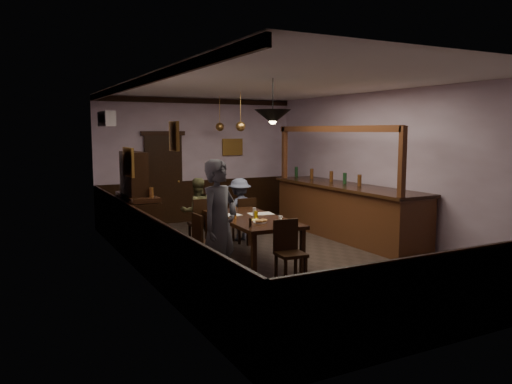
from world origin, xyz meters
TOP-DOWN VIEW (x-y plane):
  - room at (0.00, 0.00)m, footprint 5.01×8.01m
  - dining_table at (-0.60, -0.01)m, footprint 1.10×2.24m
  - chair_far_left at (-1.00, 1.28)m, footprint 0.43×0.43m
  - chair_far_right at (-0.10, 1.24)m, footprint 0.41×0.41m
  - chair_near at (-0.66, -1.34)m, footprint 0.43×0.43m
  - chair_side at (-1.53, -0.18)m, footprint 0.40×0.40m
  - person_standing at (-1.71, -1.22)m, footprint 0.79×0.71m
  - person_seated_left at (-0.98, 1.56)m, footprint 0.68×0.55m
  - person_seated_right at (-0.08, 1.52)m, footprint 0.90×0.64m
  - newspaper_left at (-0.87, 0.34)m, footprint 0.45×0.34m
  - newspaper_right at (-0.30, 0.20)m, footprint 0.46×0.36m
  - napkin at (-0.65, -0.26)m, footprint 0.16×0.16m
  - saucer at (-0.33, -0.61)m, footprint 0.15×0.15m
  - coffee_cup at (-0.34, -0.55)m, footprint 0.08×0.08m
  - pastry_plate at (-0.70, -0.51)m, footprint 0.22×0.22m
  - pastry_ring_a at (-0.73, -0.56)m, footprint 0.13×0.13m
  - pastry_ring_b at (-0.65, -0.55)m, footprint 0.13×0.13m
  - soda_can at (-0.57, -0.13)m, footprint 0.07×0.07m
  - beer_glass at (-0.89, 0.03)m, footprint 0.06×0.06m
  - water_glass at (-0.51, 0.05)m, footprint 0.06×0.06m
  - pepper_mill at (-1.01, -0.78)m, footprint 0.04×0.04m
  - sideboard at (-2.21, 1.33)m, footprint 0.50×1.40m
  - bar_counter at (1.99, 0.74)m, footprint 0.96×4.11m
  - door_back at (-0.90, 3.95)m, footprint 0.90×0.06m
  - ac_unit at (-2.38, 2.90)m, footprint 0.20×0.85m
  - picture_left_small at (-2.46, -1.60)m, footprint 0.04×0.28m
  - picture_left_large at (-2.46, 0.80)m, footprint 0.04×0.62m
  - picture_back at (0.90, 3.96)m, footprint 0.55×0.04m
  - pendant_iron at (-0.64, -0.81)m, footprint 0.56×0.56m
  - pendant_brass_mid at (0.10, 1.84)m, footprint 0.20×0.20m
  - pendant_brass_far at (0.30, 3.37)m, footprint 0.20×0.20m

SIDE VIEW (x-z plane):
  - chair_far_right at x=-0.10m, z-range 0.04..0.95m
  - chair_side at x=-1.53m, z-range 0.04..0.95m
  - chair_near at x=-0.66m, z-range 0.04..0.96m
  - chair_far_left at x=-1.00m, z-range 0.04..0.99m
  - bar_counter at x=1.99m, z-range -0.57..1.74m
  - person_seated_right at x=-0.08m, z-range 0.00..1.26m
  - person_seated_left at x=-0.98m, z-range 0.00..1.31m
  - dining_table at x=-0.60m, z-range 0.31..1.06m
  - sideboard at x=-2.21m, z-range -0.18..1.66m
  - napkin at x=-0.65m, z-range 0.75..0.75m
  - newspaper_left at x=-0.87m, z-range 0.75..0.76m
  - newspaper_right at x=-0.30m, z-range 0.75..0.76m
  - saucer at x=-0.33m, z-range 0.75..0.76m
  - pastry_plate at x=-0.70m, z-range 0.75..0.76m
  - pastry_ring_a at x=-0.73m, z-range 0.77..0.81m
  - pastry_ring_b at x=-0.65m, z-range 0.77..0.81m
  - coffee_cup at x=-0.34m, z-range 0.76..0.84m
  - soda_can at x=-0.57m, z-range 0.75..0.87m
  - pepper_mill at x=-1.01m, z-range 0.75..0.89m
  - water_glass at x=-0.51m, z-range 0.75..0.90m
  - beer_glass at x=-0.89m, z-range 0.75..0.95m
  - person_standing at x=-1.71m, z-range 0.00..1.83m
  - door_back at x=-0.90m, z-range 0.00..2.10m
  - room at x=0.00m, z-range -0.01..3.01m
  - picture_left_large at x=-2.46m, z-range 1.46..1.94m
  - picture_back at x=0.90m, z-range 1.59..2.01m
  - picture_left_small at x=-2.46m, z-range 1.97..2.33m
  - pendant_brass_mid at x=0.10m, z-range 1.89..2.70m
  - pendant_brass_far at x=0.30m, z-range 1.89..2.70m
  - pendant_iron at x=-0.64m, z-range 2.08..2.77m
  - ac_unit at x=-2.38m, z-range 2.30..2.60m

